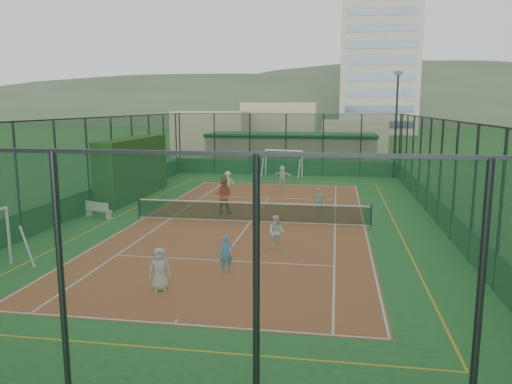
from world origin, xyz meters
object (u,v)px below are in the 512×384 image
at_px(clubhouse, 291,151).
at_px(coach, 224,195).
at_px(child_far_back, 282,176).
at_px(floodlight_ne, 396,125).
at_px(child_far_left, 228,181).
at_px(child_near_right, 277,232).
at_px(futsal_goal_far, 284,163).
at_px(white_bench, 99,209).
at_px(child_far_right, 319,201).
at_px(apartment_tower, 379,58).
at_px(child_near_left, 160,269).
at_px(child_near_mid, 226,254).

height_order(clubhouse, coach, clubhouse).
relative_size(child_far_back, coach, 0.74).
xyz_separation_m(floodlight_ne, child_far_left, (-11.61, -8.06, -3.45)).
distance_m(child_near_right, child_far_back, 16.02).
height_order(futsal_goal_far, coach, futsal_goal_far).
distance_m(white_bench, child_far_right, 11.35).
relative_size(apartment_tower, child_near_left, 22.25).
xyz_separation_m(clubhouse, futsal_goal_far, (-0.11, -5.58, -0.54)).
xyz_separation_m(apartment_tower, futsal_goal_far, (-12.11, -65.58, -13.97)).
xyz_separation_m(white_bench, child_far_back, (8.14, 11.75, 0.30)).
relative_size(floodlight_ne, child_far_right, 5.94).
relative_size(clubhouse, child_near_left, 11.27).
bearing_deg(child_near_right, child_far_back, 107.25).
relative_size(white_bench, child_far_left, 1.18).
distance_m(child_near_left, child_far_right, 12.54).
xyz_separation_m(clubhouse, coach, (-1.73, -20.41, -0.59)).
distance_m(apartment_tower, child_far_right, 81.63).
height_order(clubhouse, child_near_mid, clubhouse).
relative_size(futsal_goal_far, child_far_right, 2.30).
distance_m(floodlight_ne, coach, 18.49).
distance_m(clubhouse, child_far_right, 20.17).
relative_size(child_far_right, coach, 0.71).
bearing_deg(clubhouse, child_near_right, -86.07).
xyz_separation_m(white_bench, child_near_right, (9.63, -4.20, 0.26)).
height_order(futsal_goal_far, child_far_left, futsal_goal_far).
height_order(apartment_tower, child_near_mid, apartment_tower).
height_order(apartment_tower, child_near_left, apartment_tower).
height_order(white_bench, child_far_right, child_far_right).
bearing_deg(clubhouse, child_far_back, -88.15).
xyz_separation_m(floodlight_ne, child_far_right, (-5.34, -14.49, -3.42)).
relative_size(floodlight_ne, child_near_mid, 6.57).
bearing_deg(child_far_right, white_bench, 16.58).
relative_size(child_near_mid, child_far_left, 0.95).
bearing_deg(child_far_back, child_far_right, 118.79).
bearing_deg(child_near_left, child_near_right, 37.62).
xyz_separation_m(child_near_left, child_far_left, (-1.81, 18.15, -0.01)).
height_order(floodlight_ne, futsal_goal_far, floodlight_ne).
distance_m(child_near_right, child_far_right, 6.88).
bearing_deg(child_far_left, child_near_right, 102.90).
distance_m(child_near_left, child_near_right, 5.84).
bearing_deg(child_near_right, coach, 131.77).
height_order(floodlight_ne, white_bench, floodlight_ne).
bearing_deg(child_near_left, clubhouse, 66.66).
height_order(clubhouse, child_near_left, clubhouse).
bearing_deg(apartment_tower, child_near_left, -98.20).
bearing_deg(child_near_right, floodlight_ne, 84.23).
xyz_separation_m(child_near_left, child_far_right, (4.46, 11.72, 0.02)).
xyz_separation_m(white_bench, futsal_goal_far, (7.69, 16.83, 0.59)).
xyz_separation_m(white_bench, child_near_mid, (8.25, -7.17, 0.20)).
relative_size(child_near_right, child_far_right, 0.99).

